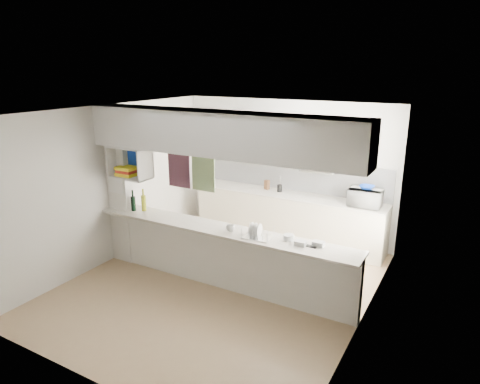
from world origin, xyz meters
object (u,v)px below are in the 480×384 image
Objects in this scene: microwave at (365,198)px; bowl at (367,187)px; wine_bottles at (139,203)px; dish_rack at (258,232)px.

bowl is (0.01, 0.01, 0.18)m from microwave.
microwave is 0.18m from bowl.
bowl is at bearing 32.91° from wine_bottles.
wine_bottles is at bearing 173.63° from dish_rack.
microwave is 2.30m from dish_rack.
bowl is 0.60× the size of dish_rack.
bowl reaches higher than microwave.
bowl reaches higher than dish_rack.
wine_bottles is (-3.15, -2.04, -0.01)m from microwave.
dish_rack is at bearing 65.93° from microwave.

